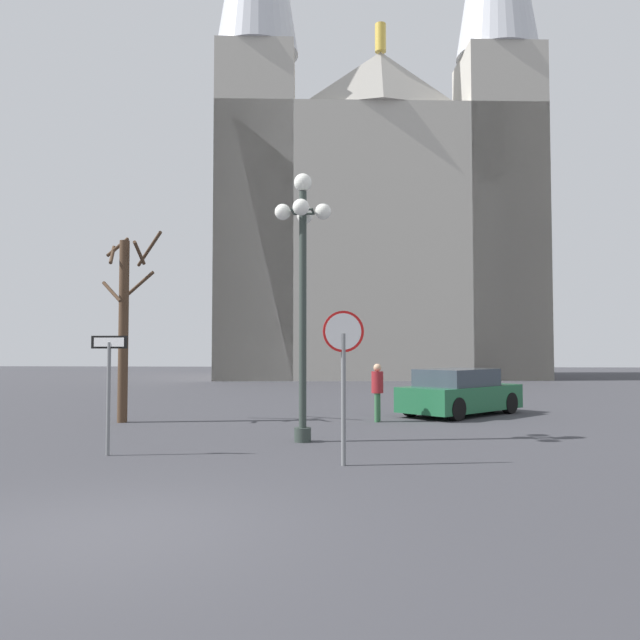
% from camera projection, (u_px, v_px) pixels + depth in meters
% --- Properties ---
extents(ground_plane, '(120.00, 120.00, 0.00)m').
position_uv_depth(ground_plane, '(107.00, 532.00, 6.71)').
color(ground_plane, '#38383D').
extents(cathedral, '(21.78, 13.58, 39.57)m').
position_uv_depth(cathedral, '(375.00, 195.00, 42.94)').
color(cathedral, '#ADA89E').
rests_on(cathedral, ground).
extents(stop_sign, '(0.70, 0.18, 2.62)m').
position_uv_depth(stop_sign, '(343.00, 358.00, 10.60)').
color(stop_sign, slate).
rests_on(stop_sign, ground).
extents(one_way_arrow_sign, '(0.70, 0.08, 2.21)m').
position_uv_depth(one_way_arrow_sign, '(109.00, 378.00, 11.58)').
color(one_way_arrow_sign, slate).
rests_on(one_way_arrow_sign, ground).
extents(street_lamp, '(1.22, 1.22, 5.75)m').
position_uv_depth(street_lamp, '(303.00, 263.00, 13.37)').
color(street_lamp, '#2D3833').
rests_on(street_lamp, ground).
extents(bare_tree, '(1.61, 1.62, 5.15)m').
position_uv_depth(bare_tree, '(125.00, 321.00, 16.82)').
color(bare_tree, '#473323').
rests_on(bare_tree, ground).
extents(parked_car_near_green, '(4.07, 4.17, 1.37)m').
position_uv_depth(parked_car_near_green, '(460.00, 393.00, 18.54)').
color(parked_car_near_green, '#1E5B38').
rests_on(parked_car_near_green, ground).
extents(pedestrian_walking, '(0.32, 0.32, 1.56)m').
position_uv_depth(pedestrian_walking, '(377.00, 387.00, 16.84)').
color(pedestrian_walking, '#33663F').
rests_on(pedestrian_walking, ground).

